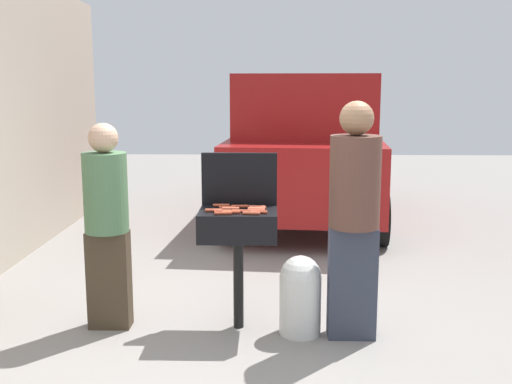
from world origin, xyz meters
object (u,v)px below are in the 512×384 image
(hot_dog_3, at_px, (223,211))
(person_right, at_px, (354,212))
(hot_dog_7, at_px, (257,207))
(parked_minivan, at_px, (307,146))
(hot_dog_6, at_px, (228,208))
(hot_dog_10, at_px, (223,213))
(hot_dog_13, at_px, (221,205))
(hot_dog_11, at_px, (241,211))
(person_left, at_px, (107,219))
(hot_dog_0, at_px, (257,210))
(hot_dog_8, at_px, (232,212))
(hot_dog_14, at_px, (251,213))
(hot_dog_12, at_px, (214,210))
(hot_dog_4, at_px, (258,208))
(hot_dog_1, at_px, (240,206))
(hot_dog_9, at_px, (256,209))
(hot_dog_2, at_px, (231,209))
(bbq_grill, at_px, (238,229))
(propane_tank, at_px, (300,294))
(hot_dog_5, at_px, (259,212))

(hot_dog_3, bearing_deg, person_right, -3.67)
(hot_dog_7, bearing_deg, parked_minivan, 81.28)
(hot_dog_6, distance_m, hot_dog_10, 0.21)
(hot_dog_7, distance_m, hot_dog_13, 0.29)
(hot_dog_11, height_order, person_left, person_left)
(hot_dog_0, bearing_deg, parked_minivan, 81.55)
(hot_dog_8, height_order, hot_dog_14, same)
(hot_dog_6, xyz_separation_m, hot_dog_12, (-0.10, -0.11, 0.00))
(hot_dog_4, bearing_deg, hot_dog_12, -165.29)
(hot_dog_12, relative_size, parked_minivan, 0.03)
(hot_dog_13, height_order, parked_minivan, parked_minivan)
(hot_dog_4, bearing_deg, hot_dog_7, 97.13)
(hot_dog_8, xyz_separation_m, hot_dog_12, (-0.14, 0.06, 0.00))
(hot_dog_1, xyz_separation_m, hot_dog_9, (0.13, -0.10, 0.00))
(person_left, height_order, person_right, person_right)
(hot_dog_2, bearing_deg, hot_dog_12, -152.91)
(hot_dog_3, distance_m, hot_dog_12, 0.08)
(bbq_grill, relative_size, hot_dog_13, 7.26)
(bbq_grill, xyz_separation_m, hot_dog_6, (-0.08, 0.04, 0.16))
(bbq_grill, distance_m, person_right, 0.90)
(bbq_grill, bearing_deg, propane_tank, -13.40)
(hot_dog_5, bearing_deg, hot_dog_9, 99.79)
(bbq_grill, bearing_deg, hot_dog_1, 85.38)
(hot_dog_5, height_order, person_left, person_left)
(hot_dog_5, bearing_deg, hot_dog_14, -142.43)
(hot_dog_14, height_order, parked_minivan, parked_minivan)
(hot_dog_10, distance_m, hot_dog_12, 0.13)
(hot_dog_10, relative_size, parked_minivan, 0.03)
(hot_dog_6, relative_size, hot_dog_12, 1.00)
(hot_dog_14, xyz_separation_m, person_left, (-1.12, 0.15, -0.08))
(hot_dog_10, bearing_deg, hot_dog_5, 10.01)
(propane_tank, bearing_deg, hot_dog_8, -178.82)
(hot_dog_3, relative_size, hot_dog_6, 1.00)
(hot_dog_10, xyz_separation_m, hot_dog_12, (-0.08, 0.10, 0.00))
(hot_dog_4, distance_m, hot_dog_5, 0.14)
(hot_dog_4, xyz_separation_m, hot_dog_14, (-0.04, -0.18, 0.00))
(hot_dog_3, xyz_separation_m, person_left, (-0.90, 0.08, -0.08))
(hot_dog_6, distance_m, hot_dog_9, 0.23)
(hot_dog_9, distance_m, hot_dog_12, 0.33)
(hot_dog_6, bearing_deg, hot_dog_14, -46.85)
(hot_dog_7, xyz_separation_m, hot_dog_9, (-0.00, -0.08, 0.00))
(hot_dog_8, distance_m, propane_tank, 0.82)
(bbq_grill, relative_size, hot_dog_10, 7.26)
(hot_dog_12, relative_size, hot_dog_13, 1.00)
(hot_dog_10, bearing_deg, hot_dog_6, 84.90)
(hot_dog_7, xyz_separation_m, hot_dog_13, (-0.28, 0.06, 0.00))
(propane_tank, bearing_deg, hot_dog_9, 162.22)
(bbq_grill, relative_size, propane_tank, 1.53)
(hot_dog_6, xyz_separation_m, hot_dog_11, (0.11, -0.13, 0.00))
(hot_dog_1, bearing_deg, hot_dog_6, -151.83)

